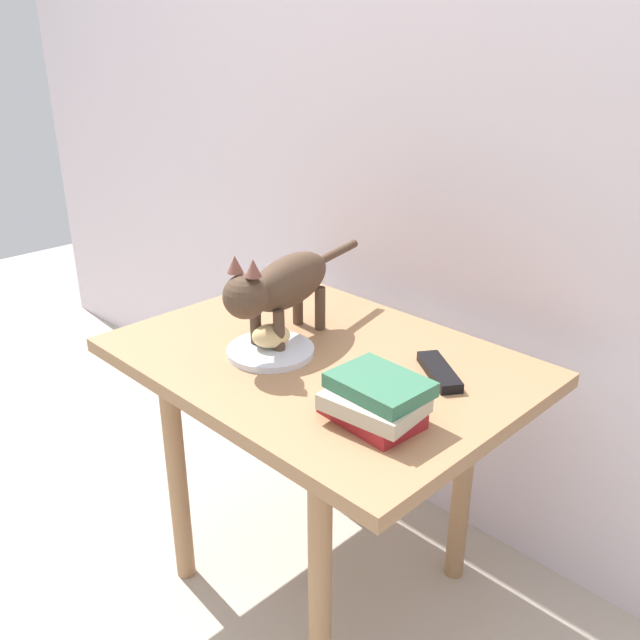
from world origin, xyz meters
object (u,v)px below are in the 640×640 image
at_px(cat, 282,285).
at_px(side_table, 320,388).
at_px(bread_roll, 271,336).
at_px(book_stack, 375,400).
at_px(plate, 271,351).
at_px(tv_remote, 439,372).

bearing_deg(cat, side_table, 7.44).
distance_m(bread_roll, book_stack, 0.33).
xyz_separation_m(cat, book_stack, (0.35, -0.10, -0.09)).
xyz_separation_m(plate, cat, (-0.02, 0.06, 0.13)).
xyz_separation_m(plate, bread_roll, (-0.00, 0.00, 0.03)).
bearing_deg(bread_roll, side_table, 38.76).
bearing_deg(tv_remote, cat, -126.45).
distance_m(cat, tv_remote, 0.37).
xyz_separation_m(cat, tv_remote, (0.33, 0.11, -0.12)).
height_order(side_table, tv_remote, tv_remote).
height_order(book_stack, tv_remote, book_stack).
bearing_deg(side_table, plate, -138.17).
bearing_deg(bread_roll, book_stack, -8.86).
xyz_separation_m(bread_roll, cat, (-0.02, 0.05, 0.09)).
relative_size(bread_roll, book_stack, 0.44).
bearing_deg(cat, tv_remote, 18.74).
height_order(side_table, plate, plate).
relative_size(side_table, bread_roll, 10.54).
height_order(side_table, cat, cat).
relative_size(side_table, cat, 1.79).
distance_m(side_table, plate, 0.13).
xyz_separation_m(side_table, bread_roll, (-0.08, -0.06, 0.12)).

